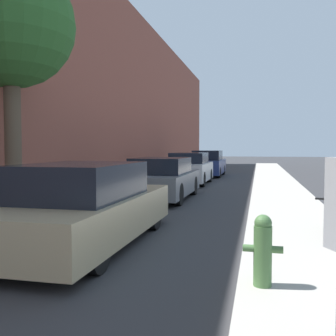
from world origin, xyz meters
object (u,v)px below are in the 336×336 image
Objects in this scene: fire_hydrant at (263,249)px; bicycle at (328,216)px; parked_car_navy at (208,164)px; street_tree_near at (11,26)px; parked_car_champagne at (84,207)px; parked_car_grey at (162,179)px; parked_car_white at (190,169)px.

fire_hydrant is 0.51× the size of bicycle.
bicycle is (4.17, -15.58, -0.25)m from parked_car_navy.
fire_hydrant is (5.49, -3.32, -3.88)m from street_tree_near.
parked_car_champagne is 1.06× the size of parked_car_navy.
street_tree_near reaches higher than bicycle.
street_tree_near is (-2.36, -4.54, 3.77)m from parked_car_grey.
parked_car_grey is 6.53m from bicycle.
parked_car_champagne reaches higher than bicycle.
parked_car_navy reaches higher than parked_car_white.
parked_car_white is (-0.04, 5.41, 0.04)m from parked_car_grey.
street_tree_near is 7.50m from fire_hydrant.
parked_car_grey is 5.23× the size of fire_hydrant.
parked_car_white is 10.87m from street_tree_near.
parked_car_champagne is 6.16m from parked_car_grey.
parked_car_navy reaches higher than parked_car_grey.
parked_car_navy is 18.78m from fire_hydrant.
parked_car_champagne reaches higher than fire_hydrant.
parked_car_white reaches higher than parked_car_champagne.
fire_hydrant is (3.00, -18.53, -0.17)m from parked_car_navy.
parked_car_white reaches higher than bicycle.
parked_car_navy is at bearing 112.19° from bicycle.
parked_car_white is at bearing 76.88° from street_tree_near.
bicycle is at bearing 16.75° from parked_car_champagne.
parked_car_navy is 15.86m from street_tree_near.
bicycle is at bearing -75.02° from parked_car_navy.
parked_car_champagne is 0.81× the size of street_tree_near.
parked_car_grey is at bearing 62.54° from street_tree_near.
parked_car_champagne is 11.56m from parked_car_white.
parked_car_navy reaches higher than fire_hydrant.
parked_car_grey is at bearing -90.76° from parked_car_navy.
parked_car_navy is at bearing 89.24° from parked_car_grey.
parked_car_white is at bearing 103.47° from fire_hydrant.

